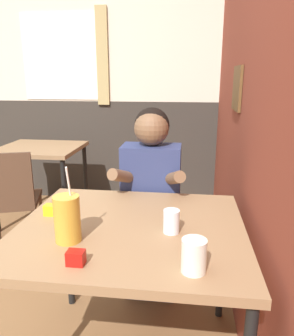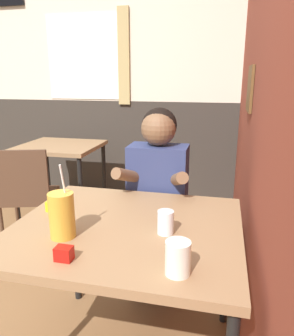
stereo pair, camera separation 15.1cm
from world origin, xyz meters
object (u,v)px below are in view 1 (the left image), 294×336
person_seated (151,203)px  chair_near_window (9,196)px  main_table (131,239)px  background_table (41,157)px  cocktail_pitcher (67,219)px

person_seated → chair_near_window: bearing=163.4°
main_table → chair_near_window: bearing=140.6°
chair_near_window → main_table: bearing=-56.8°
chair_near_window → person_seated: (1.11, -0.33, 0.13)m
main_table → background_table: bearing=126.1°
background_table → person_seated: size_ratio=0.62×
main_table → chair_near_window: size_ratio=1.16×
main_table → cocktail_pitcher: 0.31m
main_table → chair_near_window: (-1.09, 0.89, -0.18)m
person_seated → cocktail_pitcher: (-0.24, -0.72, 0.21)m
cocktail_pitcher → background_table: bearing=118.0°
background_table → person_seated: bearing=-40.4°
chair_near_window → person_seated: bearing=-34.0°
main_table → person_seated: person_seated is taller
main_table → background_table: (-1.11, 1.53, -0.03)m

